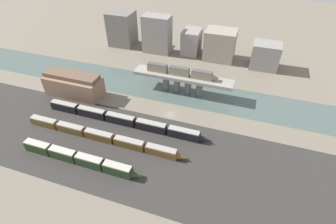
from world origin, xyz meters
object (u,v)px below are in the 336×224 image
object	(u,v)px
train_on_bridge	(181,72)
train_yard_near	(79,159)
warehouse_building	(74,85)
train_yard_far	(124,120)
train_yard_mid	(102,137)

from	to	relation	value
train_on_bridge	train_yard_near	world-z (taller)	train_on_bridge
train_yard_near	warehouse_building	distance (m)	43.93
train_yard_near	train_yard_far	xyz separation A→B (m)	(5.33, 23.41, -0.08)
train_yard_near	train_yard_mid	bearing A→B (deg)	81.08
train_on_bridge	train_yard_mid	bearing A→B (deg)	-114.50
train_yard_mid	train_yard_far	distance (m)	11.51
train_yard_near	train_yard_mid	size ratio (longest dim) A/B	0.69
train_on_bridge	warehouse_building	world-z (taller)	train_on_bridge
warehouse_building	train_on_bridge	bearing A→B (deg)	21.03
train_yard_near	train_yard_mid	xyz separation A→B (m)	(1.95, 12.40, -0.32)
warehouse_building	train_yard_far	bearing A→B (deg)	-21.46
train_yard_far	train_yard_near	bearing A→B (deg)	-102.84
train_yard_near	train_yard_far	world-z (taller)	train_yard_near
train_on_bridge	warehouse_building	size ratio (longest dim) A/B	1.28
train_on_bridge	train_yard_near	xyz separation A→B (m)	(-20.59, -53.32, -8.79)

